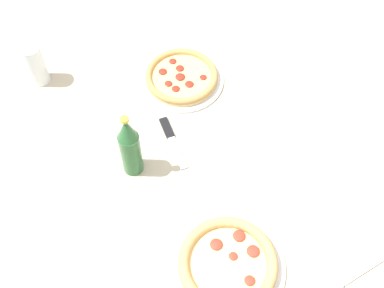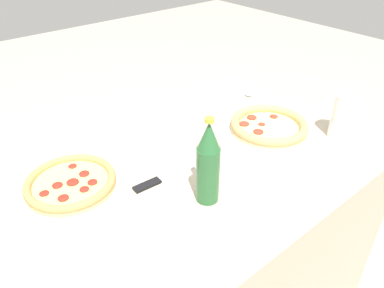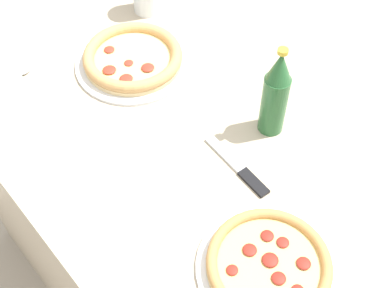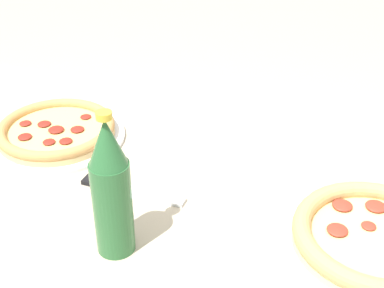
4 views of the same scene
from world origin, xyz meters
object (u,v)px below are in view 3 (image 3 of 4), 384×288
at_px(pizza_margherita, 269,265).
at_px(spoon, 9,80).
at_px(knife, 239,168).
at_px(pizza_salami, 133,58).
at_px(beer_bottle, 276,93).

xyz_separation_m(pizza_margherita, spoon, (-0.78, -0.13, -0.01)).
bearing_deg(spoon, pizza_margherita, 9.65).
bearing_deg(knife, pizza_salami, 177.04).
xyz_separation_m(pizza_salami, knife, (0.42, -0.02, -0.02)).
relative_size(pizza_salami, spoon, 1.82).
height_order(knife, spoon, spoon).
xyz_separation_m(pizza_salami, beer_bottle, (0.38, 0.12, 0.09)).
xyz_separation_m(knife, spoon, (-0.57, -0.25, 0.00)).
distance_m(pizza_margherita, beer_bottle, 0.37).
distance_m(pizza_salami, spoon, 0.31).
bearing_deg(beer_bottle, pizza_salami, -162.85).
xyz_separation_m(pizza_margherita, knife, (-0.21, 0.12, -0.01)).
relative_size(pizza_margherita, spoon, 1.69).
height_order(pizza_salami, beer_bottle, beer_bottle).
bearing_deg(pizza_salami, pizza_margherita, -12.82).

